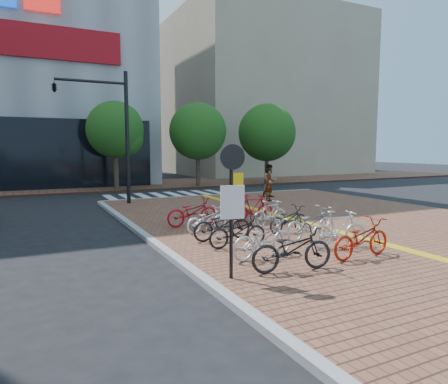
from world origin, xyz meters
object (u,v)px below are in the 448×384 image
pedestrian_b (270,181)px  utility_box (231,203)px  yellow_sign (238,187)px  bike_11 (253,208)px  bike_10 (270,214)px  bike_1 (263,238)px  bike_3 (222,224)px  pedestrian_a (269,185)px  bike_2 (238,231)px  bike_8 (311,224)px  bike_4 (207,219)px  bike_5 (192,212)px  notice_sign (232,195)px  bike_0 (292,249)px  bike_6 (361,238)px  bike_9 (288,219)px  bike_7 (339,229)px  traffic_light_pole (95,112)px

pedestrian_b → utility_box: size_ratio=1.54×
yellow_sign → bike_11: bearing=-52.2°
bike_10 → bike_1: bearing=133.8°
bike_3 → pedestrian_a: (6.21, 7.04, 0.40)m
bike_3 → bike_11: bike_11 is taller
bike_2 → bike_8: size_ratio=0.91×
bike_4 → yellow_sign: (2.01, 1.51, 0.87)m
bike_5 → pedestrian_b: bearing=-53.1°
bike_11 → pedestrian_a: 6.00m
utility_box → bike_10: bearing=-81.2°
pedestrian_b → notice_sign: size_ratio=0.65×
bike_11 → notice_sign: (-3.88, -5.73, 1.32)m
bike_8 → bike_10: 2.28m
bike_1 → notice_sign: size_ratio=0.67×
bike_4 → notice_sign: (-1.49, -4.72, 1.41)m
bike_0 → pedestrian_a: size_ratio=1.12×
bike_6 → pedestrian_a: bearing=-25.2°
bike_3 → pedestrian_b: bearing=-37.2°
bike_11 → yellow_sign: yellow_sign is taller
notice_sign → utility_box: bearing=62.8°
bike_6 → bike_9: bearing=-7.6°
utility_box → bike_6: bearing=-87.9°
bike_4 → bike_11: (2.39, 1.01, 0.10)m
bike_7 → notice_sign: size_ratio=0.61×
pedestrian_a → pedestrian_b: bearing=16.6°
bike_11 → yellow_sign: (-0.39, 0.50, 0.77)m
bike_9 → pedestrian_b: 9.63m
bike_2 → bike_5: bearing=2.2°
pedestrian_b → bike_9: bearing=-119.3°
bike_0 → bike_2: size_ratio=1.13×
bike_7 → bike_9: bike_7 is taller
bike_4 → pedestrian_b: size_ratio=0.85×
bike_6 → bike_0: bearing=88.3°
bike_2 → pedestrian_a: 10.15m
bike_0 → bike_4: size_ratio=1.24×
bike_9 → bike_10: (-0.06, 1.04, 0.03)m
bike_3 → pedestrian_b: 11.12m
bike_1 → pedestrian_b: (7.11, 10.73, 0.44)m
bike_3 → yellow_sign: (2.09, 2.85, 0.80)m
bike_4 → bike_7: 4.42m
bike_10 → bike_8: bearing=169.2°
bike_10 → pedestrian_b: (4.73, 7.37, 0.47)m
bike_11 → pedestrian_b: pedestrian_b is taller
bike_0 → bike_10: bearing=-18.6°
bike_2 → bike_10: bike_10 is taller
bike_11 → bike_3: bearing=139.6°
bike_5 → notice_sign: (-1.43, -5.89, 1.32)m
bike_2 → bike_5: size_ratio=0.91×
bike_6 → traffic_light_pole: size_ratio=0.30×
bike_5 → yellow_sign: (2.07, 0.33, 0.78)m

